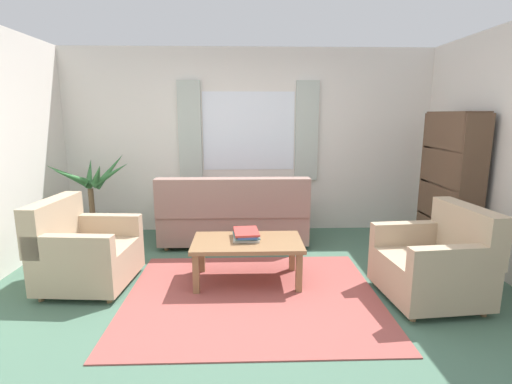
% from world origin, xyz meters
% --- Properties ---
extents(ground_plane, '(6.24, 6.24, 0.00)m').
position_xyz_m(ground_plane, '(0.00, 0.00, 0.00)').
color(ground_plane, '#476B56').
extents(wall_back, '(5.32, 0.12, 2.60)m').
position_xyz_m(wall_back, '(0.00, 2.26, 1.30)').
color(wall_back, silver).
rests_on(wall_back, ground_plane).
extents(window_with_curtains, '(1.98, 0.07, 1.40)m').
position_xyz_m(window_with_curtains, '(0.00, 2.18, 1.45)').
color(window_with_curtains, white).
extents(area_rug, '(2.35, 1.97, 0.01)m').
position_xyz_m(area_rug, '(0.00, 0.00, 0.01)').
color(area_rug, '#9E4C47').
rests_on(area_rug, ground_plane).
extents(couch, '(1.90, 0.82, 0.92)m').
position_xyz_m(couch, '(-0.21, 1.54, 0.37)').
color(couch, gray).
rests_on(couch, ground_plane).
extents(armchair_left, '(0.88, 0.90, 0.88)m').
position_xyz_m(armchair_left, '(-1.67, 0.30, 0.35)').
color(armchair_left, tan).
rests_on(armchair_left, ground_plane).
extents(armchair_right, '(0.89, 0.91, 0.88)m').
position_xyz_m(armchair_right, '(1.68, -0.10, 0.35)').
color(armchair_right, tan).
rests_on(armchair_right, ground_plane).
extents(coffee_table, '(1.10, 0.64, 0.44)m').
position_xyz_m(coffee_table, '(-0.04, 0.34, 0.38)').
color(coffee_table, olive).
rests_on(coffee_table, ground_plane).
extents(book_stack_on_table, '(0.28, 0.36, 0.09)m').
position_xyz_m(book_stack_on_table, '(-0.05, 0.40, 0.48)').
color(book_stack_on_table, beige).
rests_on(book_stack_on_table, coffee_table).
extents(potted_plant, '(1.06, 1.06, 1.19)m').
position_xyz_m(potted_plant, '(-2.08, 1.67, 0.46)').
color(potted_plant, '#56565B').
rests_on(potted_plant, ground_plane).
extents(bookshelf, '(0.30, 0.94, 1.72)m').
position_xyz_m(bookshelf, '(2.35, 1.08, 0.77)').
color(bookshelf, brown).
rests_on(bookshelf, ground_plane).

